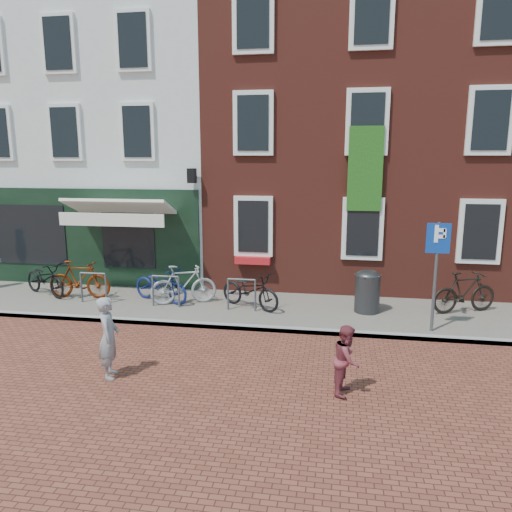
% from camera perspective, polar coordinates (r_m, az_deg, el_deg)
% --- Properties ---
extents(ground, '(80.00, 80.00, 0.00)m').
position_cam_1_polar(ground, '(11.55, -5.29, -8.42)').
color(ground, brown).
extents(sidewalk, '(24.00, 3.00, 0.10)m').
position_cam_1_polar(sidewalk, '(12.73, 0.81, -6.22)').
color(sidewalk, slate).
rests_on(sidewalk, ground).
extents(building_stucco, '(8.00, 8.00, 9.00)m').
position_cam_1_polar(building_stucco, '(19.17, -14.99, 12.84)').
color(building_stucco, silver).
rests_on(building_stucco, ground).
extents(building_brick_mid, '(6.00, 8.00, 10.00)m').
position_cam_1_polar(building_brick_mid, '(17.54, 7.02, 14.93)').
color(building_brick_mid, maroon).
rests_on(building_brick_mid, ground).
extents(building_brick_right, '(6.00, 8.00, 10.00)m').
position_cam_1_polar(building_brick_right, '(18.28, 26.74, 13.68)').
color(building_brick_right, maroon).
rests_on(building_brick_right, ground).
extents(litter_bin, '(0.62, 0.62, 1.14)m').
position_cam_1_polar(litter_bin, '(12.53, 12.82, -3.76)').
color(litter_bin, '#343436').
rests_on(litter_bin, sidewalk).
extents(parking_sign, '(0.50, 0.08, 2.44)m').
position_cam_1_polar(parking_sign, '(11.32, 20.25, -0.15)').
color(parking_sign, '#4C4C4F').
rests_on(parking_sign, sidewalk).
extents(woman, '(0.50, 0.63, 1.50)m').
position_cam_1_polar(woman, '(9.28, -16.74, -9.04)').
color(woman, gray).
rests_on(woman, ground).
extents(boy, '(0.56, 0.66, 1.19)m').
position_cam_1_polar(boy, '(8.50, 10.51, -11.75)').
color(boy, brown).
rests_on(boy, ground).
extents(bicycle_0, '(1.87, 1.37, 0.94)m').
position_cam_1_polar(bicycle_0, '(14.95, -23.30, -2.43)').
color(bicycle_0, black).
rests_on(bicycle_0, sidewalk).
extents(bicycle_1, '(1.76, 0.61, 1.04)m').
position_cam_1_polar(bicycle_1, '(14.28, -19.83, -2.58)').
color(bicycle_1, '#571B05').
rests_on(bicycle_1, sidewalk).
extents(bicycle_2, '(1.89, 1.26, 0.94)m').
position_cam_1_polar(bicycle_2, '(13.35, -10.99, -3.27)').
color(bicycle_2, navy).
rests_on(bicycle_2, sidewalk).
extents(bicycle_3, '(1.79, 1.12, 1.04)m').
position_cam_1_polar(bicycle_3, '(13.05, -8.42, -3.30)').
color(bicycle_3, '#969699').
rests_on(bicycle_3, sidewalk).
extents(bicycle_4, '(1.87, 1.39, 0.94)m').
position_cam_1_polar(bicycle_4, '(12.57, -0.68, -3.98)').
color(bicycle_4, black).
rests_on(bicycle_4, sidewalk).
extents(bicycle_5, '(1.79, 1.12, 1.04)m').
position_cam_1_polar(bicycle_5, '(13.25, 23.07, -3.89)').
color(bicycle_5, black).
rests_on(bicycle_5, sidewalk).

